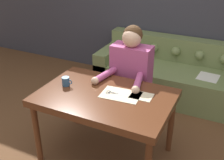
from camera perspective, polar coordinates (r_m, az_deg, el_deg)
ground_plane at (r=3.05m, az=-0.57°, el=-15.33°), size 16.00×16.00×0.00m
dining_table at (r=2.69m, az=-1.40°, el=-4.39°), size 1.27×0.84×0.73m
couch at (r=4.12m, az=11.93°, el=0.91°), size 2.05×0.84×0.78m
person at (r=3.16m, az=3.81°, el=0.24°), size 0.52×0.63×1.25m
pattern_paper_main at (r=2.65m, az=1.79°, el=-2.98°), size 0.39×0.27×0.00m
pattern_paper_offcut at (r=2.64m, az=6.01°, el=-3.24°), size 0.21×0.17×0.00m
scissors at (r=2.67m, az=0.22°, el=-2.68°), size 0.22×0.09×0.01m
mug at (r=2.83m, az=-9.34°, el=-0.28°), size 0.11×0.08×0.09m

